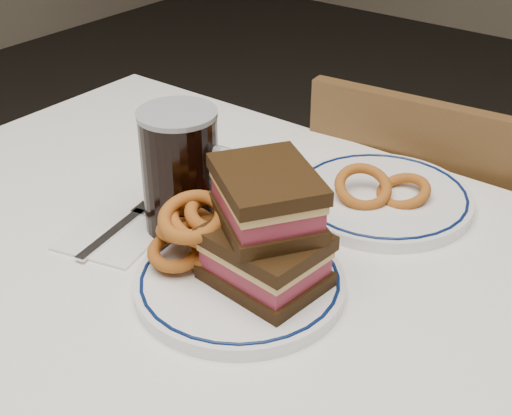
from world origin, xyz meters
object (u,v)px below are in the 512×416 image
Objects in this scene: reuben_sandwich at (266,228)px; far_plate at (381,197)px; beer_mug at (183,171)px; chair_far at (422,267)px; main_plate at (240,282)px.

far_plate is at bearing 87.25° from reuben_sandwich.
reuben_sandwich is 0.17m from beer_mug.
far_plate is at bearing -82.47° from chair_far.
main_plate is at bearing -137.05° from reuben_sandwich.
beer_mug is at bearing -105.71° from chair_far.
beer_mug reaches higher than chair_far.
chair_far is 0.64m from main_plate.
reuben_sandwich is at bearing 42.95° from main_plate.
beer_mug is at bearing -129.17° from far_plate.
beer_mug is 0.29m from far_plate.
reuben_sandwich is 0.27m from far_plate.
chair_far reaches higher than far_plate.
beer_mug is 0.66× the size of far_plate.
chair_far is at bearing 74.29° from beer_mug.
main_plate is 0.08m from reuben_sandwich.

